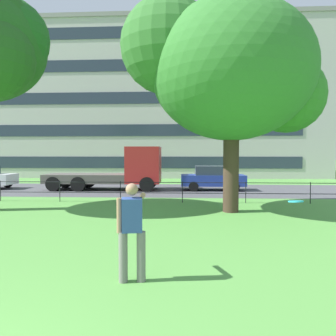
{
  "coord_description": "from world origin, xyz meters",
  "views": [
    {
      "loc": [
        3.1,
        -1.83,
        2.28
      ],
      "look_at": [
        2.53,
        8.53,
        1.84
      ],
      "focal_mm": 34.36,
      "sensor_mm": 36.0,
      "label": 1
    }
  ],
  "objects_px": {
    "person_thrower": "(132,229)",
    "frisbee": "(296,201)",
    "flatbed_truck_center": "(121,171)",
    "apartment_building_background": "(142,106)",
    "tree_small_lawn": "(226,70)",
    "car_blue_left": "(212,178)"
  },
  "relations": [
    {
      "from": "car_blue_left",
      "to": "frisbee",
      "type": "bearing_deg",
      "value": -88.69
    },
    {
      "from": "person_thrower",
      "to": "frisbee",
      "type": "bearing_deg",
      "value": 6.41
    },
    {
      "from": "person_thrower",
      "to": "car_blue_left",
      "type": "distance_m",
      "value": 15.02
    },
    {
      "from": "frisbee",
      "to": "apartment_building_background",
      "type": "bearing_deg",
      "value": 102.76
    },
    {
      "from": "tree_small_lawn",
      "to": "flatbed_truck_center",
      "type": "distance_m",
      "value": 10.43
    },
    {
      "from": "tree_small_lawn",
      "to": "car_blue_left",
      "type": "relative_size",
      "value": 2.09
    },
    {
      "from": "tree_small_lawn",
      "to": "frisbee",
      "type": "bearing_deg",
      "value": -86.22
    },
    {
      "from": "tree_small_lawn",
      "to": "person_thrower",
      "type": "bearing_deg",
      "value": -109.34
    },
    {
      "from": "person_thrower",
      "to": "flatbed_truck_center",
      "type": "distance_m",
      "value": 15.08
    },
    {
      "from": "tree_small_lawn",
      "to": "apartment_building_background",
      "type": "relative_size",
      "value": 0.22
    },
    {
      "from": "flatbed_truck_center",
      "to": "apartment_building_background",
      "type": "xyz_separation_m",
      "value": [
        -0.81,
        16.37,
        6.52
      ]
    },
    {
      "from": "person_thrower",
      "to": "car_blue_left",
      "type": "xyz_separation_m",
      "value": [
        2.64,
        14.78,
        -0.18
      ]
    },
    {
      "from": "tree_small_lawn",
      "to": "apartment_building_background",
      "type": "xyz_separation_m",
      "value": [
        -6.52,
        23.92,
        2.16
      ]
    },
    {
      "from": "frisbee",
      "to": "car_blue_left",
      "type": "height_order",
      "value": "car_blue_left"
    },
    {
      "from": "frisbee",
      "to": "apartment_building_background",
      "type": "xyz_separation_m",
      "value": [
        -6.97,
        30.77,
        6.32
      ]
    },
    {
      "from": "car_blue_left",
      "to": "flatbed_truck_center",
      "type": "bearing_deg",
      "value": -179.53
    },
    {
      "from": "apartment_building_background",
      "to": "car_blue_left",
      "type": "bearing_deg",
      "value": -67.86
    },
    {
      "from": "flatbed_truck_center",
      "to": "frisbee",
      "type": "bearing_deg",
      "value": -66.84
    },
    {
      "from": "person_thrower",
      "to": "frisbee",
      "type": "xyz_separation_m",
      "value": [
        2.97,
        0.33,
        0.46
      ]
    },
    {
      "from": "tree_small_lawn",
      "to": "car_blue_left",
      "type": "xyz_separation_m",
      "value": [
        0.12,
        7.6,
        -4.81
      ]
    },
    {
      "from": "frisbee",
      "to": "car_blue_left",
      "type": "bearing_deg",
      "value": 91.31
    },
    {
      "from": "person_thrower",
      "to": "frisbee",
      "type": "height_order",
      "value": "person_thrower"
    }
  ]
}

